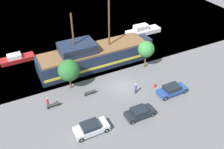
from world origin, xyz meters
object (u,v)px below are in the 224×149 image
object	(u,v)px
parked_car_curb_front	(139,113)
bench_promenade_east	(90,92)
moored_boat_outer	(143,30)
moored_boat_dockside	(17,58)
pirate_ship	(93,56)
bench_promenade_west	(53,105)
fire_hydrant	(155,85)
pedestrian_walking_near	(136,88)
pedestrian_walking_far	(48,103)
parked_car_curb_mid	(172,90)
parked_car_curb_rear	(91,128)

from	to	relation	value
parked_car_curb_front	bench_promenade_east	size ratio (longest dim) A/B	2.36
moored_boat_outer	moored_boat_dockside	bearing A→B (deg)	178.36
pirate_ship	moored_boat_dockside	xyz separation A→B (m)	(-11.82, 7.34, -1.37)
bench_promenade_west	fire_hydrant	bearing A→B (deg)	-9.89
moored_boat_dockside	pedestrian_walking_near	world-z (taller)	pedestrian_walking_near
bench_promenade_west	pedestrian_walking_far	world-z (taller)	pedestrian_walking_far
pedestrian_walking_near	pedestrian_walking_far	world-z (taller)	pedestrian_walking_far
moored_boat_dockside	parked_car_curb_mid	bearing A→B (deg)	-45.77
bench_promenade_east	bench_promenade_west	size ratio (longest dim) A/B	0.96
pedestrian_walking_near	parked_car_curb_rear	bearing A→B (deg)	-155.37
pirate_ship	bench_promenade_east	world-z (taller)	pirate_ship
pirate_ship	bench_promenade_east	bearing A→B (deg)	-117.30
moored_boat_dockside	pedestrian_walking_near	size ratio (longest dim) A/B	3.41
bench_promenade_east	bench_promenade_west	bearing A→B (deg)	-177.83
moored_boat_dockside	parked_car_curb_front	xyz separation A→B (m)	(12.39, -21.63, 0.15)
bench_promenade_west	pedestrian_walking_near	xyz separation A→B (m)	(11.97, -2.51, 0.44)
fire_hydrant	bench_promenade_west	xyz separation A→B (m)	(-15.33, 2.67, 0.03)
moored_boat_dockside	moored_boat_outer	distance (m)	26.05
bench_promenade_west	pedestrian_walking_far	bearing A→B (deg)	158.74
moored_boat_outer	pedestrian_walking_near	world-z (taller)	moored_boat_outer
moored_boat_outer	parked_car_curb_front	distance (m)	24.94
moored_boat_outer	bench_promenade_west	size ratio (longest dim) A/B	4.43
parked_car_curb_mid	pedestrian_walking_near	world-z (taller)	pedestrian_walking_near
moored_boat_dockside	pedestrian_walking_near	bearing A→B (deg)	-49.98
moored_boat_dockside	fire_hydrant	distance (m)	24.87
moored_boat_dockside	bench_promenade_west	distance (m)	14.90
bench_promenade_east	parked_car_curb_rear	bearing A→B (deg)	-111.04
parked_car_curb_mid	parked_car_curb_front	bearing A→B (deg)	-164.58
moored_boat_dockside	pedestrian_walking_near	xyz separation A→B (m)	(14.45, -17.21, 0.34)
pirate_ship	pedestrian_walking_far	bearing A→B (deg)	-144.44
moored_boat_dockside	parked_car_curb_mid	distance (m)	27.55
moored_boat_dockside	parked_car_curb_rear	xyz separation A→B (m)	(5.51, -21.30, 0.22)
bench_promenade_east	parked_car_curb_mid	bearing A→B (deg)	-25.41
fire_hydrant	pedestrian_walking_near	xyz separation A→B (m)	(-3.36, 0.16, 0.47)
moored_boat_dockside	moored_boat_outer	world-z (taller)	moored_boat_outer
moored_boat_outer	parked_car_curb_front	world-z (taller)	moored_boat_outer
parked_car_curb_mid	fire_hydrant	world-z (taller)	parked_car_curb_mid
parked_car_curb_rear	bench_promenade_east	world-z (taller)	parked_car_curb_rear
pirate_ship	parked_car_curb_front	distance (m)	14.35
pirate_ship	fire_hydrant	bearing A→B (deg)	-59.19
moored_boat_outer	bench_promenade_west	distance (m)	27.38
moored_boat_outer	bench_promenade_east	world-z (taller)	moored_boat_outer
pirate_ship	fire_hydrant	world-z (taller)	pirate_ship
parked_car_curb_mid	pedestrian_walking_near	distance (m)	5.40
moored_boat_outer	pedestrian_walking_far	world-z (taller)	moored_boat_outer
bench_promenade_east	moored_boat_outer	bearing A→B (deg)	37.50
parked_car_curb_rear	moored_boat_dockside	bearing A→B (deg)	104.50
moored_boat_outer	parked_car_curb_mid	xyz separation A→B (m)	(-6.82, -19.00, 0.01)
moored_boat_outer	bench_promenade_west	world-z (taller)	moored_boat_outer
moored_boat_dockside	parked_car_curb_mid	xyz separation A→B (m)	(19.22, -19.74, 0.21)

